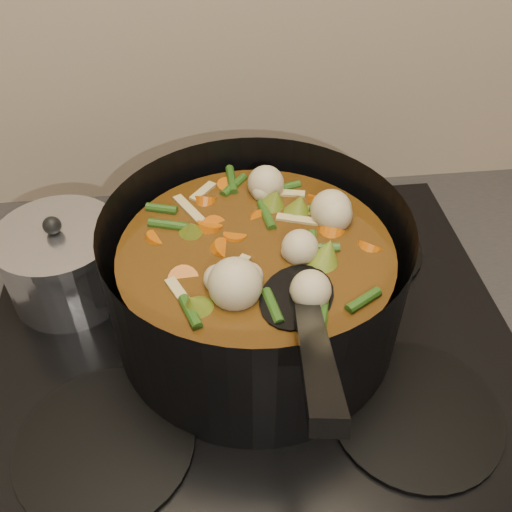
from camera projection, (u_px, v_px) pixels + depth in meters
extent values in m
cube|color=brown|center=(252.00, 511.00, 1.02)|extent=(2.60, 0.60, 0.86)
cube|color=black|center=(251.00, 355.00, 0.71)|extent=(2.64, 0.64, 0.05)
cube|color=black|center=(251.00, 337.00, 0.69)|extent=(0.62, 0.54, 0.02)
cylinder|color=black|center=(105.00, 444.00, 0.57)|extent=(0.18, 0.18, 0.01)
cylinder|color=black|center=(415.00, 412.00, 0.60)|extent=(0.18, 0.18, 0.01)
cylinder|color=black|center=(121.00, 265.00, 0.76)|extent=(0.18, 0.18, 0.01)
cylinder|color=black|center=(356.00, 247.00, 0.79)|extent=(0.18, 0.18, 0.01)
cylinder|color=black|center=(256.00, 278.00, 0.63)|extent=(0.41, 0.41, 0.16)
cylinder|color=black|center=(256.00, 322.00, 0.68)|extent=(0.32, 0.32, 0.01)
cylinder|color=#4C320D|center=(256.00, 286.00, 0.64)|extent=(0.30, 0.30, 0.11)
cylinder|color=#C05909|center=(296.00, 249.00, 0.61)|extent=(0.03, 0.03, 0.03)
cylinder|color=#C05909|center=(292.00, 214.00, 0.65)|extent=(0.04, 0.04, 0.03)
cylinder|color=#C05909|center=(226.00, 193.00, 0.68)|extent=(0.05, 0.04, 0.03)
cylinder|color=#C05909|center=(204.00, 239.00, 0.62)|extent=(0.04, 0.04, 0.03)
cylinder|color=#C05909|center=(175.00, 285.00, 0.57)|extent=(0.04, 0.04, 0.03)
cylinder|color=#C05909|center=(250.00, 281.00, 0.57)|extent=(0.05, 0.05, 0.03)
cylinder|color=#C05909|center=(310.00, 290.00, 0.56)|extent=(0.04, 0.04, 0.03)
cylinder|color=#C05909|center=(359.00, 246.00, 0.61)|extent=(0.04, 0.04, 0.03)
cylinder|color=#C05909|center=(286.00, 222.00, 0.64)|extent=(0.04, 0.05, 0.03)
cylinder|color=#C05909|center=(232.00, 200.00, 0.67)|extent=(0.04, 0.04, 0.03)
cylinder|color=#C05909|center=(219.00, 242.00, 0.62)|extent=(0.03, 0.03, 0.03)
cylinder|color=#C05909|center=(190.00, 278.00, 0.58)|extent=(0.04, 0.04, 0.03)
sphere|color=#C2AF89|center=(320.00, 237.00, 0.60)|extent=(0.05, 0.05, 0.05)
sphere|color=#C2AF89|center=(259.00, 202.00, 0.65)|extent=(0.05, 0.05, 0.05)
sphere|color=#C2AF89|center=(193.00, 234.00, 0.61)|extent=(0.05, 0.05, 0.05)
sphere|color=#C2AF89|center=(232.00, 286.00, 0.55)|extent=(0.05, 0.05, 0.05)
sphere|color=#C2AF89|center=(316.00, 264.00, 0.57)|extent=(0.05, 0.05, 0.05)
sphere|color=#C2AF89|center=(293.00, 210.00, 0.64)|extent=(0.05, 0.05, 0.05)
cone|color=olive|center=(187.00, 291.00, 0.55)|extent=(0.04, 0.04, 0.04)
cone|color=olive|center=(300.00, 304.00, 0.54)|extent=(0.04, 0.04, 0.04)
cone|color=olive|center=(341.00, 236.00, 0.61)|extent=(0.04, 0.04, 0.04)
cone|color=olive|center=(267.00, 193.00, 0.67)|extent=(0.04, 0.04, 0.04)
cone|color=olive|center=(180.00, 222.00, 0.63)|extent=(0.04, 0.04, 0.04)
cone|color=olive|center=(191.00, 293.00, 0.55)|extent=(0.04, 0.04, 0.04)
cone|color=olive|center=(305.00, 302.00, 0.54)|extent=(0.04, 0.04, 0.04)
cylinder|color=#2B4D16|center=(281.00, 223.00, 0.63)|extent=(0.01, 0.04, 0.01)
cylinder|color=#2B4D16|center=(233.00, 187.00, 0.68)|extent=(0.04, 0.04, 0.01)
cylinder|color=#2B4D16|center=(183.00, 223.00, 0.63)|extent=(0.04, 0.02, 0.01)
cylinder|color=#2B4D16|center=(192.00, 265.00, 0.58)|extent=(0.03, 0.04, 0.01)
cylinder|color=#2B4D16|center=(240.00, 279.00, 0.57)|extent=(0.03, 0.04, 0.01)
cylinder|color=#2B4D16|center=(315.00, 317.00, 0.53)|extent=(0.04, 0.02, 0.01)
cylinder|color=#2B4D16|center=(342.00, 259.00, 0.59)|extent=(0.04, 0.04, 0.01)
cylinder|color=#2B4D16|center=(306.00, 222.00, 0.63)|extent=(0.01, 0.04, 0.01)
cylinder|color=#2B4D16|center=(259.00, 218.00, 0.64)|extent=(0.04, 0.03, 0.01)
cylinder|color=#2B4D16|center=(187.00, 202.00, 0.66)|extent=(0.04, 0.02, 0.01)
cylinder|color=#2B4D16|center=(169.00, 252.00, 0.60)|extent=(0.03, 0.04, 0.01)
cylinder|color=#2B4D16|center=(213.00, 286.00, 0.56)|extent=(0.03, 0.04, 0.01)
cylinder|color=#2B4D16|center=(266.00, 280.00, 0.57)|extent=(0.04, 0.02, 0.01)
cube|color=tan|center=(183.00, 238.00, 0.61)|extent=(0.05, 0.01, 0.00)
cube|color=tan|center=(227.00, 301.00, 0.55)|extent=(0.02, 0.05, 0.00)
cube|color=tan|center=(326.00, 274.00, 0.57)|extent=(0.05, 0.03, 0.00)
cube|color=tan|center=(299.00, 210.00, 0.65)|extent=(0.04, 0.04, 0.00)
cube|color=tan|center=(207.00, 213.00, 0.64)|extent=(0.03, 0.05, 0.00)
cube|color=tan|center=(190.00, 279.00, 0.57)|extent=(0.05, 0.02, 0.00)
ellipsoid|color=black|center=(297.00, 298.00, 0.55)|extent=(0.11, 0.11, 0.01)
cube|color=black|center=(316.00, 355.00, 0.43)|extent=(0.05, 0.19, 0.12)
cylinder|color=silver|center=(65.00, 267.00, 0.70)|extent=(0.14, 0.14, 0.09)
cylinder|color=silver|center=(55.00, 236.00, 0.67)|extent=(0.15, 0.15, 0.01)
sphere|color=black|center=(52.00, 225.00, 0.65)|extent=(0.02, 0.02, 0.02)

